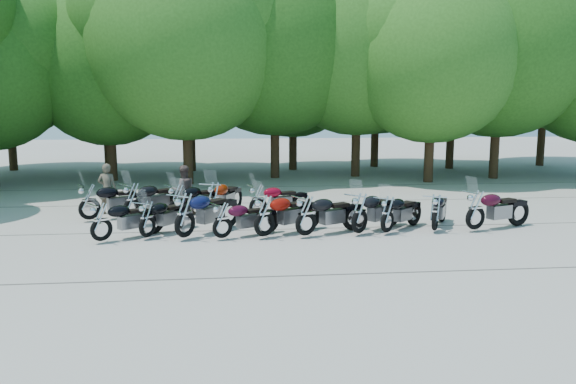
{
  "coord_description": "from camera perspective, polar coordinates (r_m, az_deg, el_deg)",
  "views": [
    {
      "loc": [
        -1.62,
        -14.44,
        3.63
      ],
      "look_at": [
        0.0,
        1.5,
        1.1
      ],
      "focal_mm": 35.0,
      "sensor_mm": 36.0,
      "label": 1
    }
  ],
  "objects": [
    {
      "name": "motorcycle_3",
      "position": [
        15.11,
        -6.7,
        -2.75
      ],
      "size": [
        2.09,
        1.52,
        1.15
      ],
      "primitive_type": null,
      "rotation": [
        0.0,
        0.0,
        2.07
      ],
      "color": "#3A071D",
      "rests_on": "ground"
    },
    {
      "name": "motorcycle_7",
      "position": [
        15.88,
        10.07,
        -2.13
      ],
      "size": [
        2.02,
        1.96,
        1.22
      ],
      "primitive_type": null,
      "rotation": [
        0.0,
        0.0,
        2.33
      ],
      "color": "black",
      "rests_on": "ground"
    },
    {
      "name": "tree_6",
      "position": [
        26.96,
        14.5,
        13.33
      ],
      "size": [
        8.0,
        8.0,
        9.82
      ],
      "color": "#3A2614",
      "rests_on": "ground"
    },
    {
      "name": "motorcycle_9",
      "position": [
        16.83,
        18.53,
        -1.61
      ],
      "size": [
        2.49,
        1.51,
        1.35
      ],
      "primitive_type": null,
      "rotation": [
        0.0,
        0.0,
        1.93
      ],
      "color": "#330717",
      "rests_on": "ground"
    },
    {
      "name": "motorcycle_4",
      "position": [
        15.16,
        -2.42,
        -2.28
      ],
      "size": [
        2.36,
        1.98,
        1.35
      ],
      "primitive_type": null,
      "rotation": [
        0.0,
        0.0,
        2.19
      ],
      "color": "#7B0B04",
      "rests_on": "ground"
    },
    {
      "name": "motorcycle_12",
      "position": [
        17.84,
        -11.18,
        -0.83
      ],
      "size": [
        2.22,
        1.96,
        1.29
      ],
      "primitive_type": null,
      "rotation": [
        0.0,
        0.0,
        2.24
      ],
      "color": "black",
      "rests_on": "ground"
    },
    {
      "name": "tree_15",
      "position": [
        36.52,
        24.9,
        13.49
      ],
      "size": [
        9.67,
        9.67,
        11.86
      ],
      "color": "#3A2614",
      "rests_on": "ground"
    },
    {
      "name": "motorcycle_14",
      "position": [
        17.92,
        -3.07,
        -0.75
      ],
      "size": [
        2.24,
        1.4,
        1.22
      ],
      "primitive_type": null,
      "rotation": [
        0.0,
        0.0,
        1.95
      ],
      "color": "maroon",
      "rests_on": "ground"
    },
    {
      "name": "motorcycle_13",
      "position": [
        17.75,
        -7.56,
        -0.69
      ],
      "size": [
        1.65,
        2.48,
        1.35
      ],
      "primitive_type": null,
      "rotation": [
        0.0,
        0.0,
        2.72
      ],
      "color": "maroon",
      "rests_on": "ground"
    },
    {
      "name": "rider_0",
      "position": [
        19.45,
        -17.88,
        0.31
      ],
      "size": [
        0.66,
        0.48,
        1.69
      ],
      "primitive_type": "imported",
      "rotation": [
        0.0,
        0.0,
        3.02
      ],
      "color": "brown",
      "rests_on": "ground"
    },
    {
      "name": "tree_12",
      "position": [
        31.17,
        0.52,
        12.82
      ],
      "size": [
        7.88,
        7.88,
        9.67
      ],
      "color": "#3A2614",
      "rests_on": "ground"
    },
    {
      "name": "rider_1",
      "position": [
        18.73,
        -10.57,
        0.19
      ],
      "size": [
        0.95,
        0.83,
        1.64
      ],
      "primitive_type": "imported",
      "rotation": [
        0.0,
        0.0,
        3.45
      ],
      "color": "brown",
      "rests_on": "ground"
    },
    {
      "name": "tree_3",
      "position": [
        25.89,
        -10.45,
        14.79
      ],
      "size": [
        8.7,
        8.7,
        10.67
      ],
      "color": "#3A2614",
      "rests_on": "ground"
    },
    {
      "name": "motorcycle_6",
      "position": [
        15.64,
        7.3,
        -2.0
      ],
      "size": [
        2.25,
        2.12,
        1.34
      ],
      "primitive_type": null,
      "rotation": [
        0.0,
        0.0,
        2.3
      ],
      "color": "black",
      "rests_on": "ground"
    },
    {
      "name": "tree_5",
      "position": [
        28.49,
        7.1,
        14.83
      ],
      "size": [
        9.04,
        9.04,
        11.1
      ],
      "color": "#3A2614",
      "rests_on": "ground"
    },
    {
      "name": "tree_4",
      "position": [
        27.78,
        -1.37,
        15.17
      ],
      "size": [
        9.13,
        9.13,
        11.2
      ],
      "color": "#3A2614",
      "rests_on": "ground"
    },
    {
      "name": "motorcycle_1",
      "position": [
        15.58,
        -14.13,
        -2.56
      ],
      "size": [
        1.71,
        2.06,
        1.17
      ],
      "primitive_type": null,
      "rotation": [
        0.0,
        0.0,
        2.53
      ],
      "color": "black",
      "rests_on": "ground"
    },
    {
      "name": "tree_13",
      "position": [
        33.07,
        8.99,
        13.03
      ],
      "size": [
        8.31,
        8.31,
        10.2
      ],
      "color": "#3A2614",
      "rests_on": "ground"
    },
    {
      "name": "tree_14",
      "position": [
        32.99,
        16.49,
        12.43
      ],
      "size": [
        8.02,
        8.02,
        9.84
      ],
      "color": "#3A2614",
      "rests_on": "ground"
    },
    {
      "name": "motorcycle_2",
      "position": [
        15.24,
        -10.46,
        -2.19
      ],
      "size": [
        2.22,
        2.45,
        1.44
      ],
      "primitive_type": null,
      "rotation": [
        0.0,
        0.0,
        2.45
      ],
      "color": "#0D113A",
      "rests_on": "ground"
    },
    {
      "name": "tree_2",
      "position": [
        27.91,
        -17.85,
        12.0
      ],
      "size": [
        7.31,
        7.31,
        8.97
      ],
      "color": "#3A2614",
      "rests_on": "ground"
    },
    {
      "name": "tree_11",
      "position": [
        31.0,
        -10.0,
        12.28
      ],
      "size": [
        7.56,
        7.56,
        9.28
      ],
      "color": "#3A2614",
      "rests_on": "ground"
    },
    {
      "name": "motorcycle_11",
      "position": [
        18.04,
        -15.51,
        -0.76
      ],
      "size": [
        2.25,
        2.19,
        1.36
      ],
      "primitive_type": null,
      "rotation": [
        0.0,
        0.0,
        2.33
      ],
      "color": "black",
      "rests_on": "ground"
    },
    {
      "name": "motorcycle_10",
      "position": [
        18.39,
        -19.55,
        -0.83
      ],
      "size": [
        2.42,
        1.7,
        1.33
      ],
      "primitive_type": null,
      "rotation": [
        0.0,
        0.0,
        2.04
      ],
      "color": "black",
      "rests_on": "ground"
    },
    {
      "name": "tree_10",
      "position": [
        32.17,
        -18.19,
        12.14
      ],
      "size": [
        7.78,
        7.78,
        9.55
      ],
      "color": "#3A2614",
      "rests_on": "ground"
    },
    {
      "name": "motorcycle_5",
      "position": [
        15.25,
        1.84,
        -2.26
      ],
      "size": [
        2.39,
        1.71,
        1.32
      ],
      "primitive_type": null,
      "rotation": [
        0.0,
        0.0,
        2.05
      ],
      "color": "black",
      "rests_on": "ground"
    },
    {
      "name": "ground",
      "position": [
        14.98,
        0.58,
        -5.05
      ],
      "size": [
        90.0,
        90.0,
        0.0
      ],
      "primitive_type": "plane",
      "color": "gray",
      "rests_on": "ground"
    },
    {
      "name": "motorcycle_0",
      "position": [
        15.47,
        -18.47,
        -2.77
      ],
      "size": [
        2.08,
        1.83,
        1.21
      ],
      "primitive_type": null,
      "rotation": [
        0.0,
        0.0,
        2.24
      ],
      "color": "black",
      "rests_on": "ground"
    },
    {
      "name": "tree_9",
      "position": [
        34.22,
        -26.72,
        11.19
      ],
      "size": [
        7.59,
        7.59,
        9.32
      ],
      "color": "#3A2614",
      "rests_on": "ground"
    },
    {
      "name": "tree_7",
      "position": [
        29.32,
        20.78,
        13.8
      ],
      "size": [
        8.79,
        8.79,
        10.79
      ],
      "color": "#3A2614",
      "rests_on": "ground"
    },
    {
      "name": "motorcycle_8",
      "position": [
        16.42,
        14.75,
        -1.9
      ],
      "size": [
        1.62,
        2.24,
        1.24
      ],
      "primitive_type": null,
      "rotation": [
        0.0,
        0.0,
        2.65
      ],
      "color": "black",
      "rests_on": "ground"
    }
  ]
}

